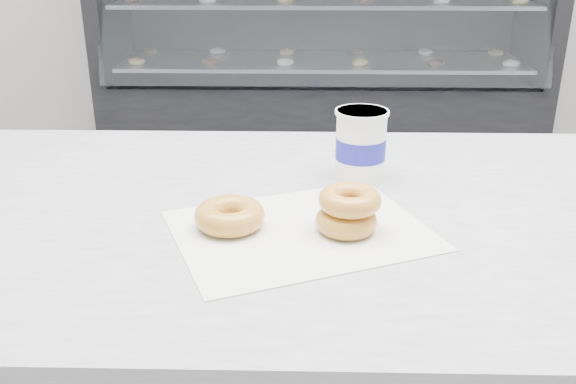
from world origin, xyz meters
name	(u,v)px	position (x,y,z in m)	size (l,w,h in m)	color
display_case	(321,76)	(0.00, 2.12, 0.49)	(2.40, 0.74, 1.25)	black
wax_paper	(301,231)	(-0.11, -0.68, 0.90)	(0.34, 0.26, 0.00)	silver
donut_single	(230,216)	(-0.20, -0.67, 0.92)	(0.10, 0.10, 0.03)	gold
donut_stack	(348,210)	(-0.04, -0.68, 0.93)	(0.12, 0.12, 0.06)	gold
coffee_cup	(361,144)	(-0.01, -0.47, 0.96)	(0.09, 0.09, 0.12)	white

